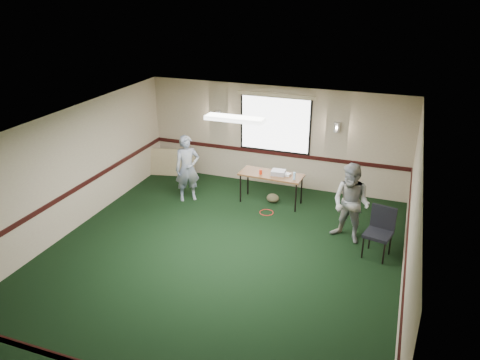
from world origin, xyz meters
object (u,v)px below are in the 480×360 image
(projector, at_px, (278,172))
(conference_chair, at_px, (380,228))
(person_left, at_px, (187,168))
(folding_table, at_px, (271,176))
(person_right, at_px, (351,204))

(projector, distance_m, conference_chair, 3.01)
(projector, height_order, person_left, person_left)
(projector, distance_m, person_left, 2.26)
(projector, bearing_deg, person_left, -170.70)
(folding_table, bearing_deg, person_left, -162.82)
(projector, height_order, person_right, person_right)
(folding_table, relative_size, conference_chair, 1.54)
(conference_chair, relative_size, person_right, 0.59)
(conference_chair, distance_m, person_right, 0.79)
(conference_chair, relative_size, person_left, 0.61)
(folding_table, distance_m, person_right, 2.40)
(person_left, xyz_separation_m, person_right, (4.11, -0.67, 0.02))
(folding_table, distance_m, projector, 0.21)
(folding_table, height_order, projector, projector)
(folding_table, xyz_separation_m, conference_chair, (2.73, -1.54, -0.12))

